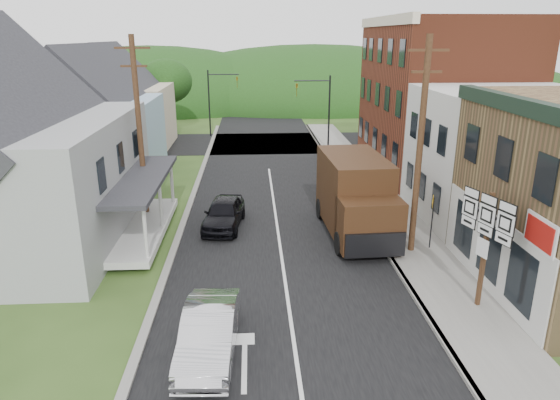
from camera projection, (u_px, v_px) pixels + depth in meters
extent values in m
plane|color=#2D4719|center=(287.00, 296.00, 17.94)|extent=(120.00, 120.00, 0.00)
cube|color=black|center=(274.00, 206.00, 27.42)|extent=(9.00, 90.00, 0.02)
cube|color=black|center=(265.00, 143.00, 43.53)|extent=(60.00, 9.00, 0.02)
cube|color=slate|center=(390.00, 215.00, 25.82)|extent=(2.80, 55.00, 0.15)
cube|color=slate|center=(364.00, 216.00, 25.75)|extent=(0.20, 55.00, 0.15)
cube|color=slate|center=(184.00, 220.00, 25.25)|extent=(0.30, 55.00, 0.12)
cube|color=silver|center=(504.00, 156.00, 24.65)|extent=(8.00, 7.00, 6.50)
cube|color=maroon|center=(439.00, 98.00, 33.10)|extent=(8.00, 12.00, 10.00)
cube|color=#959899|center=(8.00, 182.00, 22.10)|extent=(10.00, 12.00, 5.50)
cube|color=#97BCCE|center=(102.00, 139.00, 32.67)|extent=(7.00, 8.00, 5.00)
cube|color=beige|center=(126.00, 117.00, 41.17)|extent=(7.00, 8.00, 5.00)
cylinder|color=#472D19|center=(420.00, 151.00, 20.15)|extent=(0.26, 0.26, 9.00)
cube|color=#472D19|center=(429.00, 50.00, 18.93)|extent=(1.60, 0.10, 0.10)
cube|color=#472D19|center=(427.00, 72.00, 19.18)|extent=(1.20, 0.10, 0.10)
cylinder|color=#472D19|center=(140.00, 133.00, 23.75)|extent=(0.26, 0.26, 9.00)
cube|color=#472D19|center=(132.00, 48.00, 22.53)|extent=(1.60, 0.10, 0.10)
cube|color=#472D19|center=(134.00, 66.00, 22.78)|extent=(1.20, 0.10, 0.10)
cylinder|color=black|center=(329.00, 114.00, 39.55)|extent=(0.14, 0.14, 6.00)
cylinder|color=black|center=(312.00, 81.00, 38.65)|extent=(2.80, 0.10, 0.10)
imported|color=olive|center=(297.00, 90.00, 38.81)|extent=(0.16, 0.20, 1.00)
cylinder|color=black|center=(209.00, 104.00, 45.63)|extent=(0.14, 0.14, 6.00)
cylinder|color=black|center=(224.00, 74.00, 44.90)|extent=(2.80, 0.10, 0.10)
imported|color=olive|center=(237.00, 82.00, 45.18)|extent=(0.16, 0.20, 1.00)
cylinder|color=#382616|center=(168.00, 113.00, 47.16)|extent=(0.36, 0.36, 3.92)
ellipsoid|color=#19310E|center=(166.00, 81.00, 46.24)|extent=(4.80, 4.80, 4.08)
ellipsoid|color=#19310E|center=(259.00, 102.00, 70.07)|extent=(90.00, 30.00, 16.00)
imported|color=silver|center=(209.00, 334.00, 14.45)|extent=(1.71, 4.39, 1.42)
imported|color=black|center=(224.00, 213.00, 24.22)|extent=(2.20, 4.40, 1.44)
cube|color=#331D0E|center=(353.00, 190.00, 23.55)|extent=(2.84, 5.12, 3.30)
cube|color=#331D0E|center=(369.00, 224.00, 20.93)|extent=(2.70, 1.94, 2.16)
cube|color=black|center=(369.00, 201.00, 20.86)|extent=(2.45, 1.47, 0.06)
cube|color=black|center=(375.00, 245.00, 20.20)|extent=(2.51, 0.29, 1.02)
cylinder|color=black|center=(340.00, 244.00, 21.21)|extent=(0.37, 1.04, 1.02)
cylinder|color=black|center=(394.00, 241.00, 21.44)|extent=(0.37, 1.04, 1.02)
cylinder|color=black|center=(321.00, 209.00, 25.50)|extent=(0.37, 1.04, 1.02)
cylinder|color=black|center=(366.00, 207.00, 25.74)|extent=(0.37, 1.04, 1.02)
cube|color=#472D19|center=(485.00, 251.00, 16.50)|extent=(0.16, 0.16, 4.02)
cube|color=black|center=(488.00, 215.00, 16.08)|extent=(0.70, 2.22, 0.09)
cube|color=silver|center=(508.00, 208.00, 15.18)|extent=(0.20, 0.61, 0.25)
cube|color=silver|center=(505.00, 223.00, 15.34)|extent=(0.22, 0.67, 0.63)
cube|color=silver|center=(503.00, 239.00, 15.51)|extent=(0.20, 0.61, 0.32)
cube|color=silver|center=(489.00, 200.00, 15.90)|extent=(0.20, 0.61, 0.25)
cube|color=silver|center=(487.00, 215.00, 16.06)|extent=(0.22, 0.67, 0.63)
cube|color=silver|center=(485.00, 230.00, 16.23)|extent=(0.20, 0.61, 0.32)
cube|color=silver|center=(472.00, 193.00, 16.62)|extent=(0.20, 0.61, 0.25)
cube|color=silver|center=(470.00, 207.00, 16.78)|extent=(0.22, 0.67, 0.63)
cube|color=silver|center=(468.00, 222.00, 16.94)|extent=(0.20, 0.61, 0.32)
cube|color=silver|center=(482.00, 248.00, 16.42)|extent=(0.17, 0.50, 0.63)
cylinder|color=black|center=(432.00, 223.00, 21.36)|extent=(0.08, 0.08, 2.30)
cube|color=black|center=(432.00, 202.00, 21.05)|extent=(0.28, 0.63, 0.68)
cube|color=#E0A60B|center=(433.00, 202.00, 21.05)|extent=(0.26, 0.57, 0.61)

